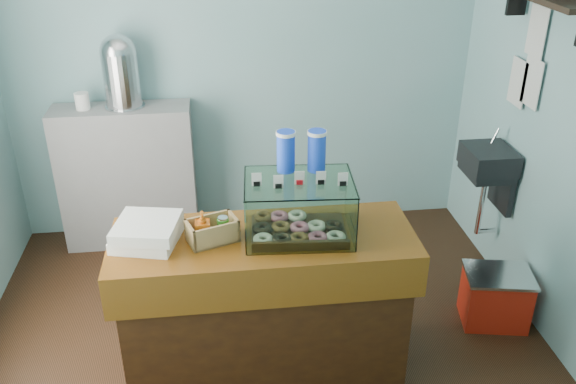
{
  "coord_description": "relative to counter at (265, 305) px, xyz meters",
  "views": [
    {
      "loc": [
        -0.21,
        -2.97,
        2.56
      ],
      "look_at": [
        0.14,
        -0.15,
        1.1
      ],
      "focal_mm": 38.0,
      "sensor_mm": 36.0,
      "label": 1
    }
  ],
  "objects": [
    {
      "name": "back_shelf",
      "position": [
        -0.9,
        1.57,
        0.09
      ],
      "size": [
        1.0,
        0.32,
        1.1
      ],
      "primitive_type": "cube",
      "color": "gray",
      "rests_on": "ground"
    },
    {
      "name": "room_shell",
      "position": [
        0.03,
        0.26,
        1.25
      ],
      "size": [
        3.54,
        3.04,
        2.82
      ],
      "color": "#76ABAC",
      "rests_on": "ground"
    },
    {
      "name": "pastry_boxes",
      "position": [
        -0.59,
        0.02,
        0.5
      ],
      "size": [
        0.37,
        0.38,
        0.12
      ],
      "rotation": [
        0.0,
        0.0,
        -0.25
      ],
      "color": "white",
      "rests_on": "counter"
    },
    {
      "name": "red_cooler",
      "position": [
        1.5,
        0.25,
        -0.27
      ],
      "size": [
        0.47,
        0.39,
        0.36
      ],
      "rotation": [
        0.0,
        0.0,
        -0.19
      ],
      "color": "red",
      "rests_on": "ground"
    },
    {
      "name": "condiment_crate",
      "position": [
        -0.27,
        -0.01,
        0.51
      ],
      "size": [
        0.29,
        0.22,
        0.18
      ],
      "rotation": [
        0.0,
        0.0,
        0.34
      ],
      "color": "tan",
      "rests_on": "counter"
    },
    {
      "name": "coffee_urn",
      "position": [
        -0.86,
        1.59,
        0.92
      ],
      "size": [
        0.28,
        0.28,
        0.52
      ],
      "color": "silver",
      "rests_on": "back_shelf"
    },
    {
      "name": "counter",
      "position": [
        0.0,
        0.0,
        0.0
      ],
      "size": [
        1.6,
        0.6,
        0.9
      ],
      "color": "#40210C",
      "rests_on": "ground"
    },
    {
      "name": "ground",
      "position": [
        0.0,
        0.25,
        -0.46
      ],
      "size": [
        3.5,
        3.5,
        0.0
      ],
      "primitive_type": "plane",
      "color": "black",
      "rests_on": "ground"
    },
    {
      "name": "display_case",
      "position": [
        0.19,
        0.04,
        0.61
      ],
      "size": [
        0.59,
        0.45,
        0.52
      ],
      "rotation": [
        0.0,
        0.0,
        -0.07
      ],
      "color": "#372110",
      "rests_on": "counter"
    }
  ]
}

